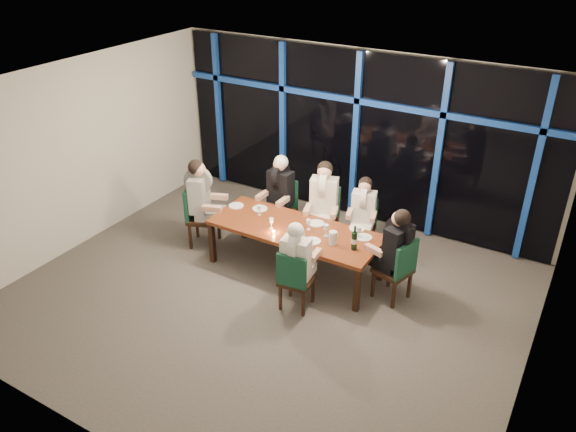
{
  "coord_description": "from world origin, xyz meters",
  "views": [
    {
      "loc": [
        3.6,
        -5.53,
        4.92
      ],
      "look_at": [
        0.0,
        0.6,
        1.05
      ],
      "focal_mm": 35.0,
      "sensor_mm": 36.0,
      "label": 1
    }
  ],
  "objects_px": {
    "chair_end_right": "(398,267)",
    "chair_far_left": "(282,204)",
    "chair_near_mid": "(294,278)",
    "chair_far_mid": "(324,214)",
    "diner_end_left": "(201,191)",
    "water_pitcher": "(333,238)",
    "diner_far_mid": "(324,194)",
    "diner_far_right": "(363,205)",
    "diner_near_mid": "(297,252)",
    "dining_table": "(295,232)",
    "diner_far_left": "(279,185)",
    "chair_far_right": "(363,223)",
    "wine_bottle": "(354,240)",
    "diner_end_right": "(396,241)",
    "chair_end_left": "(198,213)"
  },
  "relations": [
    {
      "from": "diner_far_mid",
      "to": "water_pitcher",
      "type": "xyz_separation_m",
      "value": [
        0.64,
        -0.95,
        -0.13
      ]
    },
    {
      "from": "chair_far_right",
      "to": "diner_far_right",
      "type": "relative_size",
      "value": 1.03
    },
    {
      "from": "chair_far_right",
      "to": "chair_end_right",
      "type": "bearing_deg",
      "value": -60.29
    },
    {
      "from": "chair_far_left",
      "to": "chair_far_mid",
      "type": "distance_m",
      "value": 0.79
    },
    {
      "from": "diner_far_right",
      "to": "wine_bottle",
      "type": "relative_size",
      "value": 2.39
    },
    {
      "from": "chair_end_left",
      "to": "diner_far_mid",
      "type": "bearing_deg",
      "value": -84.77
    },
    {
      "from": "diner_end_left",
      "to": "chair_far_mid",
      "type": "bearing_deg",
      "value": -82.04
    },
    {
      "from": "dining_table",
      "to": "chair_end_left",
      "type": "bearing_deg",
      "value": -176.72
    },
    {
      "from": "chair_near_mid",
      "to": "chair_end_right",
      "type": "bearing_deg",
      "value": -147.28
    },
    {
      "from": "water_pitcher",
      "to": "diner_far_mid",
      "type": "bearing_deg",
      "value": 116.45
    },
    {
      "from": "diner_near_mid",
      "to": "diner_far_mid",
      "type": "bearing_deg",
      "value": -81.49
    },
    {
      "from": "diner_end_right",
      "to": "diner_near_mid",
      "type": "bearing_deg",
      "value": -34.24
    },
    {
      "from": "chair_end_right",
      "to": "diner_end_left",
      "type": "distance_m",
      "value": 3.35
    },
    {
      "from": "chair_far_left",
      "to": "chair_far_mid",
      "type": "height_order",
      "value": "chair_far_mid"
    },
    {
      "from": "diner_far_right",
      "to": "diner_near_mid",
      "type": "bearing_deg",
      "value": -110.88
    },
    {
      "from": "chair_far_left",
      "to": "chair_far_right",
      "type": "bearing_deg",
      "value": 9.41
    },
    {
      "from": "diner_far_mid",
      "to": "diner_near_mid",
      "type": "relative_size",
      "value": 1.11
    },
    {
      "from": "diner_end_left",
      "to": "water_pitcher",
      "type": "bearing_deg",
      "value": -112.94
    },
    {
      "from": "dining_table",
      "to": "diner_end_right",
      "type": "distance_m",
      "value": 1.57
    },
    {
      "from": "chair_far_right",
      "to": "chair_end_left",
      "type": "relative_size",
      "value": 0.88
    },
    {
      "from": "chair_far_mid",
      "to": "chair_end_left",
      "type": "distance_m",
      "value": 2.06
    },
    {
      "from": "dining_table",
      "to": "chair_end_right",
      "type": "height_order",
      "value": "chair_end_right"
    },
    {
      "from": "chair_end_right",
      "to": "diner_near_mid",
      "type": "xyz_separation_m",
      "value": [
        -1.15,
        -0.84,
        0.34
      ]
    },
    {
      "from": "diner_far_mid",
      "to": "wine_bottle",
      "type": "distance_m",
      "value": 1.32
    },
    {
      "from": "dining_table",
      "to": "chair_far_left",
      "type": "bearing_deg",
      "value": 130.2
    },
    {
      "from": "chair_end_right",
      "to": "wine_bottle",
      "type": "bearing_deg",
      "value": -58.15
    },
    {
      "from": "diner_far_mid",
      "to": "diner_end_left",
      "type": "relative_size",
      "value": 1.0
    },
    {
      "from": "chair_end_left",
      "to": "wine_bottle",
      "type": "distance_m",
      "value": 2.8
    },
    {
      "from": "chair_far_left",
      "to": "chair_near_mid",
      "type": "height_order",
      "value": "chair_far_left"
    },
    {
      "from": "chair_far_mid",
      "to": "chair_far_left",
      "type": "bearing_deg",
      "value": 163.91
    },
    {
      "from": "chair_near_mid",
      "to": "water_pitcher",
      "type": "distance_m",
      "value": 0.82
    },
    {
      "from": "chair_end_right",
      "to": "diner_far_mid",
      "type": "height_order",
      "value": "diner_far_mid"
    },
    {
      "from": "chair_end_right",
      "to": "chair_near_mid",
      "type": "relative_size",
      "value": 1.06
    },
    {
      "from": "chair_end_right",
      "to": "chair_far_left",
      "type": "bearing_deg",
      "value": -92.32
    },
    {
      "from": "chair_near_mid",
      "to": "chair_far_mid",
      "type": "bearing_deg",
      "value": -81.77
    },
    {
      "from": "diner_near_mid",
      "to": "water_pitcher",
      "type": "relative_size",
      "value": 4.45
    },
    {
      "from": "diner_near_mid",
      "to": "diner_end_right",
      "type": "bearing_deg",
      "value": -147.17
    },
    {
      "from": "diner_end_right",
      "to": "diner_near_mid",
      "type": "xyz_separation_m",
      "value": [
        -1.07,
        -0.87,
        -0.05
      ]
    },
    {
      "from": "chair_far_right",
      "to": "diner_near_mid",
      "type": "distance_m",
      "value": 1.89
    },
    {
      "from": "diner_end_right",
      "to": "water_pitcher",
      "type": "bearing_deg",
      "value": -58.44
    },
    {
      "from": "chair_end_left",
      "to": "diner_far_mid",
      "type": "distance_m",
      "value": 2.09
    },
    {
      "from": "chair_far_right",
      "to": "chair_far_mid",
      "type": "bearing_deg",
      "value": -179.23
    },
    {
      "from": "chair_end_right",
      "to": "diner_end_left",
      "type": "bearing_deg",
      "value": -70.81
    },
    {
      "from": "chair_far_left",
      "to": "wine_bottle",
      "type": "distance_m",
      "value": 2.05
    },
    {
      "from": "chair_end_right",
      "to": "diner_far_left",
      "type": "xyz_separation_m",
      "value": [
        -2.39,
        0.74,
        0.39
      ]
    },
    {
      "from": "chair_end_right",
      "to": "water_pitcher",
      "type": "xyz_separation_m",
      "value": [
        -0.93,
        -0.2,
        0.3
      ]
    },
    {
      "from": "dining_table",
      "to": "diner_far_left",
      "type": "bearing_deg",
      "value": 133.12
    },
    {
      "from": "dining_table",
      "to": "wine_bottle",
      "type": "distance_m",
      "value": 1.03
    },
    {
      "from": "diner_far_right",
      "to": "chair_far_right",
      "type": "bearing_deg",
      "value": 90.0
    },
    {
      "from": "water_pitcher",
      "to": "chair_far_left",
      "type": "bearing_deg",
      "value": 137.33
    }
  ]
}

